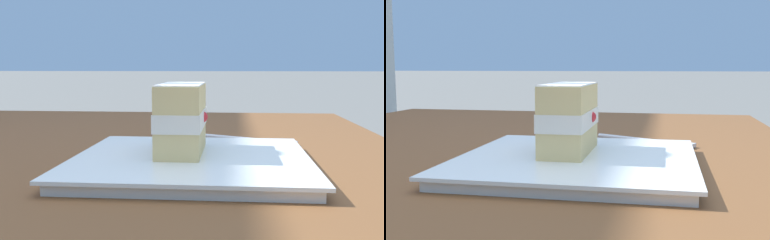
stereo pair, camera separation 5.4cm
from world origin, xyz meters
The scene contains 3 objects.
dessert_plate centered at (0.07, -0.15, 0.75)m, with size 0.28×0.28×0.02m.
cake_slice centered at (0.09, -0.14, 0.80)m, with size 0.12×0.06×0.09m.
dessert_fork centered at (0.27, -0.23, 0.75)m, with size 0.09×0.16×0.01m.
Camera 2 is at (-0.45, -0.26, 0.86)m, focal length 42.67 mm.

